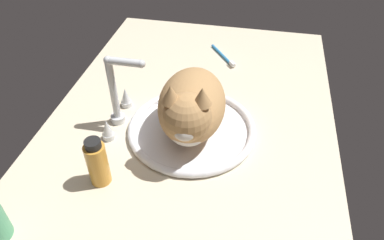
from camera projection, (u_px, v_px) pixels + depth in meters
countertop at (190, 126)px, 101.83cm from camera, size 122.68×80.27×3.00cm
sink_basin at (192, 129)px, 97.38cm from camera, size 34.98×34.98×2.12cm
faucet at (118, 98)px, 95.60cm from camera, size 17.61×11.68×21.02cm
cat at (191, 107)px, 89.45cm from camera, size 37.80×19.55×20.21cm
amber_bottle at (97, 163)px, 80.93cm from camera, size 4.87×4.87×12.87cm
toothbrush at (223, 56)px, 127.11cm from camera, size 13.96×10.41×1.70cm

